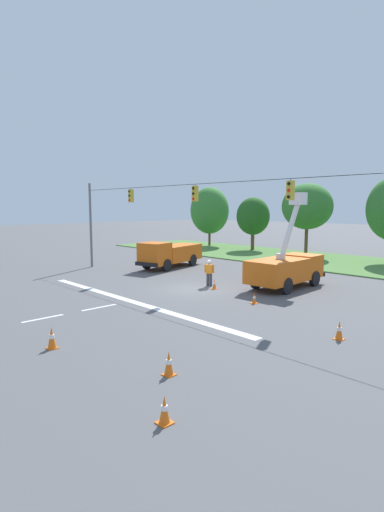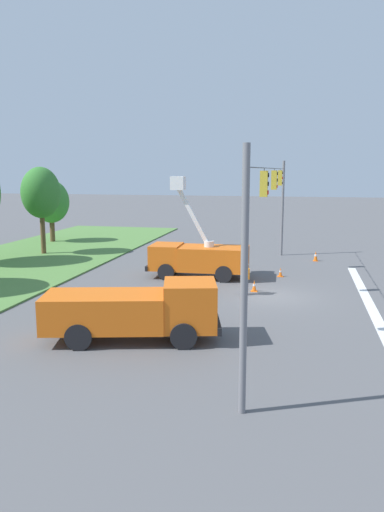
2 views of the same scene
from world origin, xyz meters
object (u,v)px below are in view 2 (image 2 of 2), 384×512
object	(u,v)px
traffic_cone_near_bucket	(280,272)
traffic_cone_lane_edge_b	(254,286)
tree_east_end	(51,202)
utility_truck_bucket_lift	(198,256)
tree_far_east	(41,193)
utility_truck_support_near	(136,310)
traffic_cone_foreground_right	(145,303)
traffic_cone_lane_edge_a	(316,256)
road_worker	(246,276)

from	to	relation	value
traffic_cone_near_bucket	traffic_cone_lane_edge_b	distance (m)	4.34
tree_east_end	utility_truck_bucket_lift	xyz separation A→B (m)	(-11.83, -15.96, -2.36)
tree_far_east	utility_truck_support_near	bearing A→B (deg)	-142.30
tree_east_end	traffic_cone_foreground_right	size ratio (longest dim) A/B	7.97
tree_east_end	traffic_cone_lane_edge_a	world-z (taller)	tree_east_end
tree_far_east	traffic_cone_lane_edge_b	size ratio (longest dim) A/B	10.78
tree_far_east	utility_truck_bucket_lift	size ratio (longest dim) A/B	1.10
road_worker	traffic_cone_near_bucket	distance (m)	5.29
road_worker	traffic_cone_lane_edge_b	xyz separation A→B (m)	(0.82, -0.38, -0.70)
utility_truck_support_near	utility_truck_bucket_lift	bearing A→B (deg)	-0.21
traffic_cone_foreground_right	utility_truck_bucket_lift	bearing A→B (deg)	-7.27
road_worker	traffic_cone_lane_edge_b	size ratio (longest dim) A/B	2.82
traffic_cone_foreground_right	traffic_cone_lane_edge_a	size ratio (longest dim) A/B	0.94
tree_east_end	traffic_cone_near_bucket	bearing A→B (deg)	-116.76
utility_truck_bucket_lift	traffic_cone_lane_edge_b	bearing A→B (deg)	-127.72
utility_truck_support_near	traffic_cone_foreground_right	world-z (taller)	utility_truck_support_near
tree_far_east	tree_east_end	distance (m)	6.78
utility_truck_bucket_lift	road_worker	distance (m)	4.98
tree_far_east	utility_truck_bucket_lift	world-z (taller)	tree_far_east
tree_far_east	tree_east_end	size ratio (longest dim) A/B	1.20
utility_truck_support_near	traffic_cone_foreground_right	distance (m)	4.29
tree_east_end	road_worker	bearing A→B (deg)	-128.82
tree_far_east	traffic_cone_lane_edge_a	bearing A→B (deg)	-85.47
road_worker	traffic_cone_lane_edge_a	xyz separation A→B (m)	(10.95, -3.88, -0.63)
utility_truck_bucket_lift	traffic_cone_lane_edge_b	size ratio (longest dim) A/B	9.84
utility_truck_bucket_lift	traffic_cone_foreground_right	bearing A→B (deg)	172.73
traffic_cone_foreground_right	traffic_cone_near_bucket	world-z (taller)	traffic_cone_foreground_right
tree_far_east	road_worker	xyz separation A→B (m)	(-9.32, -16.79, -3.77)
utility_truck_bucket_lift	road_worker	size ratio (longest dim) A/B	3.49
tree_east_end	traffic_cone_near_bucket	world-z (taller)	tree_east_end
traffic_cone_lane_edge_a	traffic_cone_lane_edge_b	size ratio (longest dim) A/B	1.20
traffic_cone_near_bucket	traffic_cone_lane_edge_a	distance (m)	6.39
tree_east_end	utility_truck_bucket_lift	bearing A→B (deg)	-126.55
utility_truck_support_near	traffic_cone_lane_edge_a	world-z (taller)	utility_truck_support_near
tree_east_end	traffic_cone_lane_edge_b	distance (m)	24.78
utility_truck_bucket_lift	traffic_cone_near_bucket	xyz separation A→B (m)	(1.29, -4.94, -1.06)
utility_truck_bucket_lift	traffic_cone_near_bucket	bearing A→B (deg)	-75.34
road_worker	traffic_cone_near_bucket	world-z (taller)	road_worker
tree_east_end	road_worker	xyz separation A→B (m)	(-15.52, -19.29, -2.69)
tree_far_east	utility_truck_bucket_lift	distance (m)	14.98
traffic_cone_foreground_right	traffic_cone_near_bucket	distance (m)	10.71
utility_truck_support_near	road_worker	world-z (taller)	utility_truck_support_near
traffic_cone_foreground_right	traffic_cone_lane_edge_b	size ratio (longest dim) A/B	1.13
tree_far_east	utility_truck_bucket_lift	bearing A→B (deg)	-112.69
traffic_cone_near_bucket	traffic_cone_lane_edge_b	world-z (taller)	traffic_cone_lane_edge_b
utility_truck_support_near	traffic_cone_lane_edge_a	bearing A→B (deg)	-20.89
traffic_cone_foreground_right	traffic_cone_near_bucket	bearing A→B (deg)	-33.54
utility_truck_bucket_lift	traffic_cone_near_bucket	size ratio (longest dim) A/B	10.49
utility_truck_bucket_lift	utility_truck_support_near	distance (m)	11.73
tree_east_end	road_worker	size ratio (longest dim) A/B	3.18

